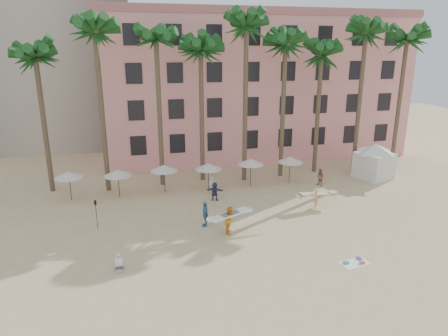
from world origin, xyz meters
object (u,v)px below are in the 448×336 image
object	(u,v)px
carrier_yellow	(317,196)
cabana	(375,158)
carrier_white	(230,219)
pink_hotel	(250,87)

from	to	relation	value
carrier_yellow	cabana	bearing A→B (deg)	32.91
carrier_yellow	carrier_white	distance (m)	8.53
pink_hotel	carrier_white	distance (m)	25.05
cabana	carrier_white	bearing A→B (deg)	-153.05
cabana	pink_hotel	bearing A→B (deg)	122.19
carrier_yellow	carrier_white	size ratio (longest dim) A/B	0.97
carrier_white	pink_hotel	bearing A→B (deg)	69.89
cabana	carrier_white	distance (m)	19.15
cabana	carrier_yellow	bearing A→B (deg)	-147.09
pink_hotel	cabana	xyz separation A→B (m)	(8.77, -13.93, -5.93)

